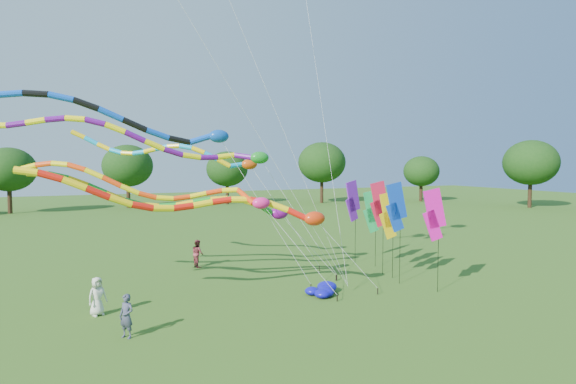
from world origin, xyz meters
name	(u,v)px	position (x,y,z in m)	size (l,w,h in m)	color
ground	(346,327)	(0.00, 0.00, 0.00)	(160.00, 160.00, 0.00)	#2E5D18
tree_ring	(406,186)	(0.89, -2.26, 5.32)	(116.08, 119.31, 9.73)	#382314
tube_kite_red	(216,205)	(-3.65, 4.46, 4.31)	(14.43, 2.10, 6.49)	black
tube_kite_orange	(175,190)	(-5.15, 5.64, 4.92)	(12.23, 4.92, 6.68)	black
tube_kite_purple	(166,144)	(-5.12, 7.82, 6.95)	(15.44, 3.45, 8.75)	black
tube_kite_blue	(97,117)	(-8.14, 6.10, 7.93)	(16.87, 2.73, 9.66)	black
tube_kite_cyan	(185,155)	(-3.48, 11.26, 6.48)	(12.31, 5.59, 8.29)	black
tube_kite_green	(197,202)	(-3.91, 6.87, 4.26)	(13.70, 1.93, 6.33)	black
banner_pole_orange	(389,216)	(5.87, 5.50, 3.31)	(1.16, 0.24, 4.57)	black
banner_pole_green	(372,212)	(6.65, 8.22, 3.22)	(1.16, 0.26, 4.48)	black
banner_pole_red	(379,204)	(5.91, 6.43, 3.82)	(1.16, 0.22, 5.09)	black
banner_pole_magenta_a	(434,215)	(6.20, 2.47, 3.64)	(1.13, 0.41, 4.90)	black
banner_pole_blue_a	(396,207)	(5.49, 4.40, 3.86)	(1.16, 0.26, 5.12)	black
banner_pole_violet	(353,201)	(6.16, 9.54, 3.75)	(1.15, 0.32, 5.02)	black
blue_nylon_heap	(322,292)	(1.05, 3.83, 0.24)	(1.71, 1.66, 0.54)	#0F0DAC
person_a	(97,296)	(-8.35, 5.18, 0.77)	(0.75, 0.49, 1.54)	beige
person_b	(126,316)	(-7.54, 2.14, 0.77)	(0.56, 0.37, 1.54)	#3D4055
person_c	(198,253)	(-2.62, 12.27, 0.80)	(0.78, 0.60, 1.60)	#8F343D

